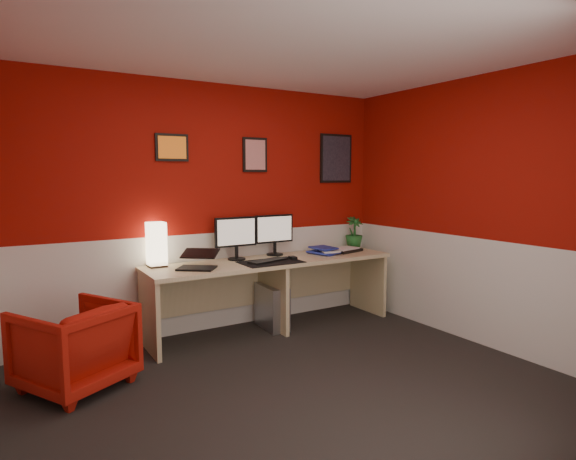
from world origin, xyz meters
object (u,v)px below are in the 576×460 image
at_px(monitor_left, 236,232).
at_px(armchair, 75,346).
at_px(monitor_right, 275,228).
at_px(zen_tray, 345,250).
at_px(potted_plant, 354,232).
at_px(laptop, 197,257).
at_px(pc_tower, 272,307).
at_px(desk, 273,294).
at_px(shoji_lamp, 156,246).

relative_size(monitor_left, armchair, 0.83).
bearing_deg(monitor_right, armchair, -162.49).
height_order(zen_tray, potted_plant, potted_plant).
bearing_deg(zen_tray, monitor_right, 165.85).
distance_m(laptop, zen_tray, 1.80).
height_order(laptop, armchair, laptop).
bearing_deg(armchair, pc_tower, 164.14).
xyz_separation_m(monitor_left, pc_tower, (0.33, -0.14, -0.80)).
height_order(desk, zen_tray, zen_tray).
bearing_deg(monitor_left, monitor_right, 5.79).
bearing_deg(laptop, desk, 42.92).
bearing_deg(pc_tower, laptop, -169.52).
bearing_deg(laptop, monitor_right, 54.67).
bearing_deg(desk, laptop, -174.76).
relative_size(laptop, pc_tower, 0.73).
relative_size(desk, potted_plant, 7.04).
xyz_separation_m(shoji_lamp, potted_plant, (2.33, -0.04, -0.02)).
bearing_deg(shoji_lamp, laptop, -47.76).
bearing_deg(potted_plant, zen_tray, -147.65).
relative_size(monitor_right, potted_plant, 1.57).
relative_size(potted_plant, pc_tower, 0.82).
bearing_deg(shoji_lamp, armchair, -141.02).
xyz_separation_m(pc_tower, armchair, (-1.95, -0.47, 0.09)).
xyz_separation_m(laptop, zen_tray, (1.79, 0.10, -0.09)).
relative_size(zen_tray, potted_plant, 0.95).
distance_m(potted_plant, pc_tower, 1.39).
distance_m(desk, monitor_left, 0.75).
height_order(laptop, monitor_left, monitor_left).
bearing_deg(pc_tower, shoji_lamp, 173.24).
relative_size(zen_tray, armchair, 0.50).
bearing_deg(armchair, potted_plant, 161.81).
distance_m(shoji_lamp, monitor_right, 1.28).
bearing_deg(pc_tower, desk, -99.92).
xyz_separation_m(monitor_left, monitor_right, (0.47, 0.05, 0.00)).
bearing_deg(monitor_right, potted_plant, -2.00).
distance_m(monitor_left, potted_plant, 1.53).
relative_size(monitor_right, pc_tower, 1.29).
bearing_deg(laptop, zen_tray, 40.97).
bearing_deg(zen_tray, potted_plant, 32.35).
bearing_deg(monitor_left, laptop, -153.84).
xyz_separation_m(zen_tray, armchair, (-2.89, -0.46, -0.43)).
distance_m(desk, armchair, 1.99).
xyz_separation_m(monitor_right, zen_tray, (0.80, -0.20, -0.28)).
xyz_separation_m(monitor_left, zen_tray, (1.27, -0.15, -0.28)).
xyz_separation_m(desk, zen_tray, (0.95, 0.03, 0.38)).
distance_m(shoji_lamp, laptop, 0.42).
xyz_separation_m(laptop, pc_tower, (0.85, 0.11, -0.61)).
relative_size(shoji_lamp, zen_tray, 1.14).
height_order(monitor_left, pc_tower, monitor_left).
distance_m(monitor_left, armchair, 1.87).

